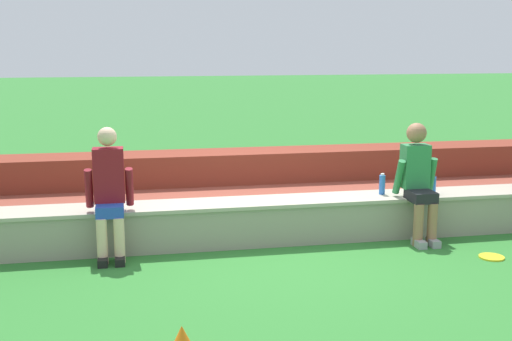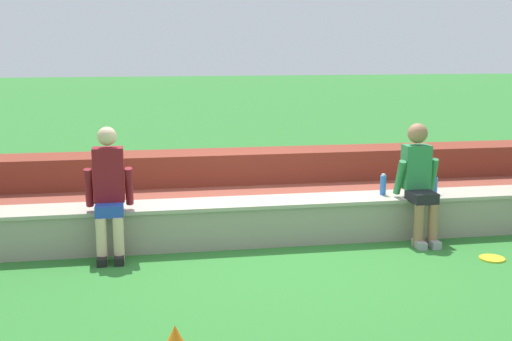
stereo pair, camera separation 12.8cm
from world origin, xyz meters
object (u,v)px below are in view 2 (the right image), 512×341
at_px(water_bottle_center_gap, 435,185).
at_px(sports_cone, 175,341).
at_px(person_center, 419,179).
at_px(person_left_of_center, 109,190).
at_px(water_bottle_near_right, 383,185).
at_px(frisbee, 492,258).

relative_size(water_bottle_center_gap, sports_cone, 0.92).
bearing_deg(person_center, water_bottle_center_gap, 35.77).
bearing_deg(water_bottle_center_gap, sports_cone, -140.99).
height_order(person_left_of_center, person_center, person_left_of_center).
relative_size(water_bottle_center_gap, water_bottle_near_right, 0.89).
distance_m(person_center, frisbee, 1.16).
relative_size(person_left_of_center, water_bottle_near_right, 5.54).
relative_size(frisbee, sports_cone, 1.09).
relative_size(person_left_of_center, frisbee, 5.26).
distance_m(frisbee, sports_cone, 3.73).
distance_m(person_center, water_bottle_near_right, 0.44).
distance_m(person_left_of_center, sports_cone, 2.48).
relative_size(person_center, water_bottle_center_gap, 6.05).
bearing_deg(water_bottle_near_right, person_left_of_center, -174.78).
relative_size(person_center, frisbee, 5.11).
bearing_deg(frisbee, person_left_of_center, 168.95).
bearing_deg(person_center, frisbee, -56.81).
bearing_deg(sports_cone, person_center, 39.33).
height_order(person_left_of_center, frisbee, person_left_of_center).
distance_m(person_center, sports_cone, 3.76).
xyz_separation_m(water_bottle_center_gap, water_bottle_near_right, (-0.61, 0.07, 0.01)).
distance_m(person_left_of_center, water_bottle_near_right, 3.12).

